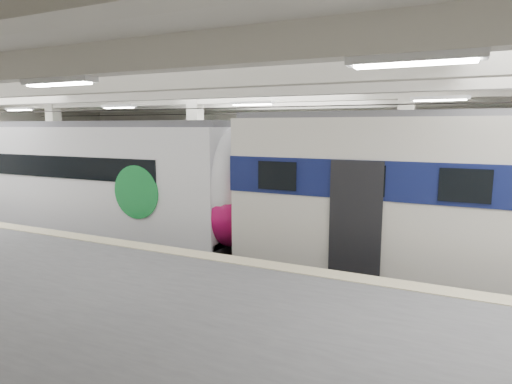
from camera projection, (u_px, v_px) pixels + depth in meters
The scene contains 4 objects.
station_hall at pixel (193, 159), 11.71m from camera, with size 36.00×24.00×5.75m.
modern_emu at pixel (114, 183), 15.36m from camera, with size 13.33×2.75×4.32m.
older_rer at pixel (512, 202), 10.13m from camera, with size 13.74×3.03×4.52m.
far_train at pixel (188, 167), 20.49m from camera, with size 13.21×2.82×4.24m.
Camera 1 is at (6.54, -11.61, 4.15)m, focal length 30.00 mm.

